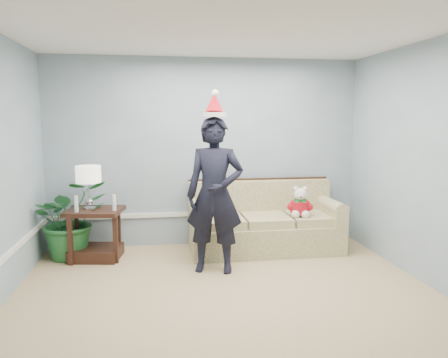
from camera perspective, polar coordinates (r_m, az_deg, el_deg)
name	(u,v)px	position (r m, az deg, el deg)	size (l,w,h in m)	color
room_shell	(237,174)	(3.88, 1.67, 0.65)	(4.54, 5.04, 2.74)	tan
wainscot_trim	(117,241)	(5.17, -13.86, -7.91)	(4.49, 4.99, 0.06)	white
sofa	(264,225)	(6.21, 5.23, -6.05)	(2.07, 0.89, 0.97)	brown
side_table	(96,239)	(6.04, -16.41, -7.58)	(0.78, 0.69, 0.67)	#351B13
table_lamp	(88,176)	(5.89, -17.29, 0.36)	(0.32, 0.32, 0.57)	silver
candle_pair	(95,204)	(5.79, -16.47, -3.13)	(0.52, 0.05, 0.21)	silver
houseplant	(70,219)	(6.14, -19.45, -4.93)	(0.94, 0.82, 1.05)	#20612C
man	(215,195)	(5.20, -1.21, -2.12)	(0.68, 0.45, 1.87)	black
santa_hat	(214,105)	(5.14, -1.27, 9.62)	(0.31, 0.34, 0.32)	silver
teddy_bear	(300,205)	(6.06, 9.92, -3.43)	(0.31, 0.32, 0.42)	silver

